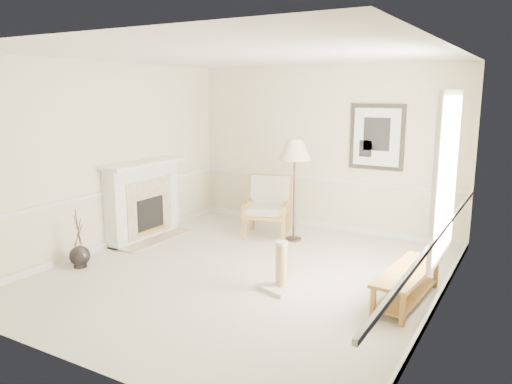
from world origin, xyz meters
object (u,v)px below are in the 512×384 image
Objects in this scene: bench at (407,280)px; floor_lamp at (295,152)px; armchair at (268,203)px; scratching_post at (281,275)px; floor_vase at (80,257)px.

floor_lamp is at bearing 144.54° from bench.
armchair is 1.60× the size of scratching_post.
armchair reaches higher than floor_vase.
floor_lamp reaches higher than bench.
scratching_post is (1.35, -2.14, -0.34)m from armchair.
armchair is 0.60× the size of floor_lamp.
floor_vase is at bearing -165.63° from bench.
floor_lamp is at bearing -31.44° from armchair.
armchair is 1.09m from floor_lamp.
bench is at bearing 14.37° from floor_vase.
floor_lamp is at bearing 111.77° from scratching_post.
bench is at bearing -35.46° from floor_lamp.
floor_vase is 3.64m from floor_lamp.
floor_lamp reaches higher than scratching_post.
floor_lamp reaches higher than armchair.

